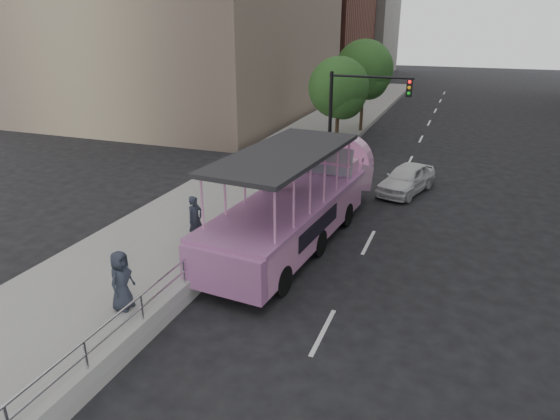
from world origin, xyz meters
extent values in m
plane|color=black|center=(0.00, 0.00, 0.00)|extent=(160.00, 160.00, 0.00)
cube|color=#969691|center=(-5.75, 10.00, 0.15)|extent=(5.50, 80.00, 0.30)
cube|color=#A6A6A1|center=(-3.12, 2.00, 0.48)|extent=(0.24, 30.00, 0.36)
cylinder|color=#BCBCC1|center=(-3.12, -6.00, 1.01)|extent=(0.07, 0.07, 0.70)
cylinder|color=#BCBCC1|center=(-3.12, -4.00, 1.01)|extent=(0.07, 0.07, 0.70)
cylinder|color=#BCBCC1|center=(-3.12, -2.00, 1.01)|extent=(0.07, 0.07, 0.70)
cylinder|color=#BCBCC1|center=(-3.12, 0.00, 1.01)|extent=(0.07, 0.07, 0.70)
cylinder|color=#BCBCC1|center=(-3.12, 2.00, 1.01)|extent=(0.07, 0.07, 0.70)
cylinder|color=#BCBCC1|center=(-3.12, 4.00, 1.01)|extent=(0.07, 0.07, 0.70)
cylinder|color=#BCBCC1|center=(-3.12, 6.00, 1.01)|extent=(0.07, 0.07, 0.70)
cylinder|color=#BCBCC1|center=(-3.12, 8.00, 1.01)|extent=(0.07, 0.07, 0.70)
cylinder|color=#BCBCC1|center=(-3.12, 10.00, 1.01)|extent=(0.07, 0.07, 0.70)
cylinder|color=#BCBCC1|center=(-3.12, 12.00, 1.01)|extent=(0.07, 0.07, 0.70)
cylinder|color=#BCBCC1|center=(-3.12, 2.00, 1.01)|extent=(0.06, 22.00, 0.06)
cylinder|color=#BCBCC1|center=(-3.12, 2.00, 1.34)|extent=(0.06, 22.00, 0.06)
cylinder|color=black|center=(-3.02, -0.40, 0.47)|extent=(0.45, 0.97, 0.94)
cylinder|color=black|center=(-0.73, -0.60, 0.47)|extent=(0.45, 0.97, 0.94)
cylinder|color=black|center=(-2.77, 2.52, 0.47)|extent=(0.45, 0.97, 0.94)
cylinder|color=black|center=(-0.47, 2.32, 0.47)|extent=(0.45, 0.97, 0.94)
cylinder|color=black|center=(-2.51, 5.44, 0.47)|extent=(0.45, 0.97, 0.94)
cylinder|color=black|center=(-0.21, 5.24, 0.47)|extent=(0.45, 0.97, 0.94)
cube|color=pink|center=(-1.60, 2.63, 1.07)|extent=(3.36, 8.78, 1.31)
cube|color=pink|center=(-1.16, 7.63, 1.33)|extent=(2.75, 2.44, 1.64)
cylinder|color=pink|center=(-1.08, 8.52, 1.65)|extent=(2.51, 0.95, 2.46)
cube|color=#A15E96|center=(-1.99, -1.81, 1.07)|extent=(2.64, 0.60, 1.31)
cube|color=#A15E96|center=(-1.60, 2.63, 1.79)|extent=(3.51, 9.10, 0.13)
cube|color=black|center=(-1.64, 2.21, 3.55)|extent=(3.37, 7.13, 0.15)
cube|color=#929DAD|center=(-1.32, 5.81, 2.43)|extent=(2.42, 0.42, 1.10)
cube|color=pink|center=(-1.28, 6.27, 2.11)|extent=(2.39, 1.25, 0.52)
imported|color=silver|center=(1.50, 10.24, 0.67)|extent=(2.64, 4.24, 1.35)
imported|color=#252B37|center=(-4.51, 1.11, 1.18)|extent=(0.59, 0.74, 1.76)
imported|color=#252B37|center=(-4.28, -3.25, 1.14)|extent=(0.55, 0.84, 1.69)
cylinder|color=black|center=(-2.63, 3.37, 1.31)|extent=(0.08, 0.08, 2.61)
cube|color=#0B2051|center=(-2.63, 3.37, 2.40)|extent=(0.23, 0.62, 0.94)
cube|color=silver|center=(-2.60, 3.37, 2.40)|extent=(0.15, 0.40, 0.57)
cylinder|color=black|center=(-2.90, 12.50, 2.60)|extent=(0.18, 0.18, 5.20)
cylinder|color=black|center=(-0.90, 12.50, 5.00)|extent=(4.20, 0.12, 0.12)
cube|color=black|center=(1.00, 12.50, 4.55)|extent=(0.28, 0.22, 0.85)
sphere|color=red|center=(1.00, 12.37, 4.85)|extent=(0.16, 0.16, 0.16)
cylinder|color=#3C261B|center=(-3.40, 16.00, 1.54)|extent=(0.22, 0.22, 3.08)
sphere|color=#295120|center=(-3.40, 16.00, 3.96)|extent=(3.52, 3.52, 3.52)
sphere|color=#295120|center=(-3.00, 15.70, 3.41)|extent=(2.42, 2.42, 2.42)
cylinder|color=#3C261B|center=(-3.20, 22.00, 1.74)|extent=(0.22, 0.22, 3.47)
sphere|color=#295120|center=(-3.20, 22.00, 4.46)|extent=(3.97, 3.97, 3.97)
sphere|color=#295120|center=(-2.80, 21.70, 3.84)|extent=(2.73, 2.73, 2.73)
cube|color=gray|center=(-16.00, 64.00, 10.00)|extent=(16.00, 14.00, 20.00)
camera|label=1|loc=(3.86, -12.74, 7.69)|focal=32.00mm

